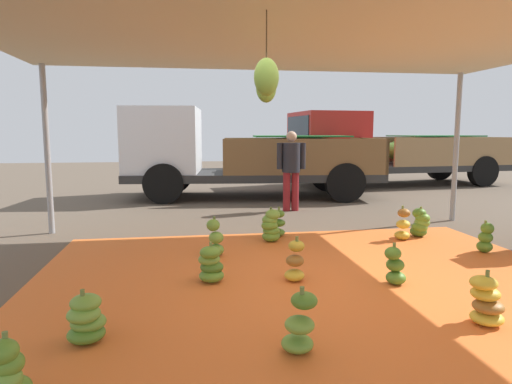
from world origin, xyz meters
name	(u,v)px	position (x,y,z in m)	size (l,w,h in m)	color
ground_plane	(268,230)	(0.00, 3.00, 0.00)	(40.00, 40.00, 0.00)	brown
tarp_orange	(315,284)	(0.00, 0.00, 0.01)	(6.61, 5.41, 0.01)	orange
tent_canopy	(321,26)	(-0.01, -0.09, 2.86)	(8.00, 7.00, 2.95)	#9EA0A5
banana_bunch_1	(403,226)	(2.02, 1.88, 0.25)	(0.34, 0.34, 0.56)	gold
banana_bunch_2	(486,239)	(2.85, 0.96, 0.22)	(0.25, 0.26, 0.48)	#518428
banana_bunch_3	(300,326)	(-0.58, -1.56, 0.23)	(0.38, 0.40, 0.54)	#6B9E38
banana_bunch_4	(86,320)	(-2.29, -1.10, 0.20)	(0.41, 0.43, 0.45)	#518428
banana_bunch_5	(271,226)	(-0.13, 2.09, 0.26)	(0.40, 0.38, 0.56)	#60932D
banana_bunch_7	(215,239)	(-1.06, 1.37, 0.25)	(0.28, 0.25, 0.57)	#75A83D
banana_bunch_8	(486,302)	(1.23, -1.29, 0.22)	(0.42, 0.41, 0.51)	gold
banana_bunch_9	(295,262)	(-0.20, 0.16, 0.23)	(0.28, 0.28, 0.53)	gold
banana_bunch_10	(420,223)	(2.42, 2.05, 0.23)	(0.41, 0.40, 0.51)	#477523
banana_bunch_11	(8,373)	(-2.59, -1.94, 0.22)	(0.31, 0.33, 0.49)	#60932D
banana_bunch_12	(211,265)	(-1.18, 0.28, 0.21)	(0.39, 0.41, 0.47)	#60932D
banana_bunch_13	(278,224)	(0.06, 2.44, 0.22)	(0.37, 0.37, 0.50)	#60932D
banana_bunch_14	(395,267)	(0.91, -0.13, 0.21)	(0.32, 0.29, 0.49)	#518428
cargo_truck_main	(240,154)	(0.00, 7.27, 1.18)	(6.89, 3.04, 2.40)	#2D2D2D
cargo_truck_far	(388,150)	(5.21, 9.32, 1.18)	(7.36, 3.07, 2.40)	#2D2D2D
worker_0	(291,165)	(0.86, 4.92, 1.04)	(0.65, 0.40, 1.78)	maroon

